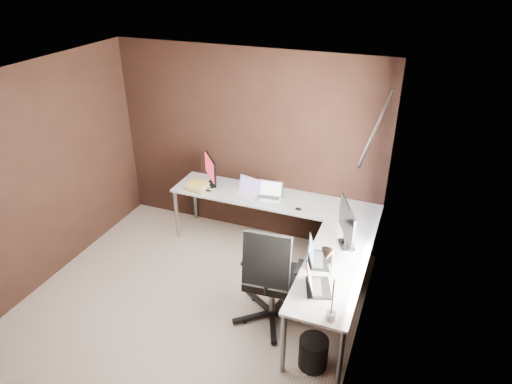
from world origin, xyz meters
The scene contains 15 objects.
room centered at (0.34, 0.07, 1.28)m, with size 3.60×3.60×2.50m.
desk centered at (0.84, 1.04, 0.68)m, with size 2.65×2.25×0.73m.
drawer_pedestal centered at (1.43, 1.15, 0.30)m, with size 0.42×0.50×0.60m, color silver.
monitor_left centered at (-0.41, 1.52, 0.96)m, with size 0.32×0.37×0.41m.
monitor_right centered at (1.53, 0.78, 1.00)m, with size 0.26×0.54×0.48m.
laptop_white centered at (0.14, 1.45, 0.78)m, with size 0.37×0.30×0.22m.
laptop_silver centered at (0.43, 1.46, 0.78)m, with size 0.34×0.26×0.21m.
laptop_black_big centered at (1.31, 0.41, 0.78)m, with size 0.31×0.38×0.23m.
laptop_black_small centered at (1.41, -0.01, 0.78)m, with size 0.31×0.37×0.21m.
book_stack centered at (-0.53, 1.35, 0.77)m, with size 0.32×0.27×0.09m.
mouse_left centered at (-0.36, 1.34, 0.75)m, with size 0.08×0.05×0.03m, color black.
mouse_corner centered at (0.86, 1.30, 0.75)m, with size 0.08×0.05×0.03m, color black.
desk_lamp centered at (1.57, -0.28, 1.14)m, with size 0.20×0.24×0.64m.
office_chair centered at (0.91, 0.20, 0.35)m, with size 0.66×0.66×1.18m.
wastebasket centered at (1.49, -0.24, 0.16)m, with size 0.28×0.28×0.32m, color black.
Camera 1 is at (2.09, -3.29, 3.51)m, focal length 32.00 mm.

